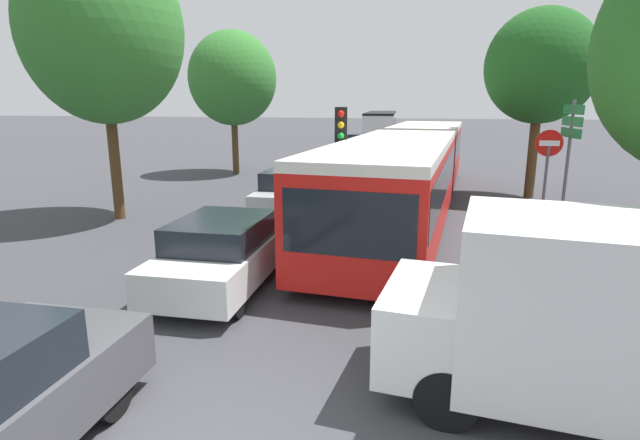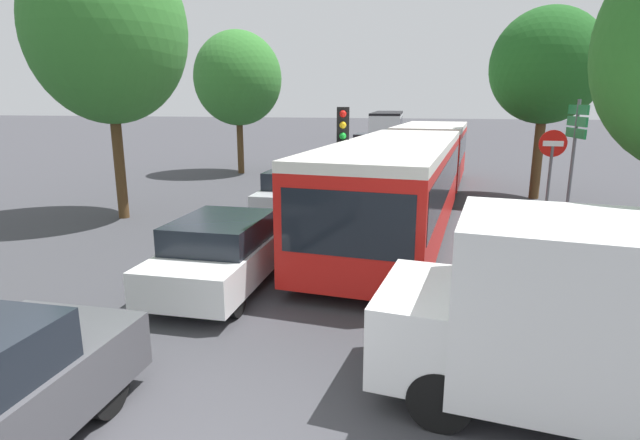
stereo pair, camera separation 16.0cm
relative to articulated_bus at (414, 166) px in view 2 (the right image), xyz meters
name	(u,v)px [view 2 (the right image)]	position (x,y,z in m)	size (l,w,h in m)	color
articulated_bus	(414,166)	(0.00, 0.00, 0.00)	(4.23, 17.49, 2.57)	red
city_bus_rear	(387,124)	(-3.58, 31.22, -0.04)	(3.02, 11.70, 2.50)	silver
queued_car_white	(223,252)	(-3.33, -7.81, -0.78)	(1.71, 4.02, 1.40)	white
queued_car_silver	(298,192)	(-3.57, -1.38, -0.74)	(1.79, 4.21, 1.46)	#B7BABF
queued_car_blue	(332,168)	(-3.61, 4.56, -0.75)	(1.78, 4.18, 1.45)	#284799
queued_car_black	(357,154)	(-3.46, 10.74, -0.80)	(1.67, 3.92, 1.36)	black
queued_car_red	(368,145)	(-3.57, 16.48, -0.75)	(1.77, 4.16, 1.45)	#B21E19
white_van	(626,319)	(2.68, -10.77, -0.24)	(5.21, 2.56, 2.31)	white
traffic_light	(343,142)	(-1.76, -3.49, 1.01)	(0.35, 0.38, 3.40)	#56595E
no_entry_sign	(550,166)	(3.60, -2.31, 0.39)	(0.70, 0.08, 2.82)	#56595E
direction_sign_post	(575,135)	(4.67, -0.16, 1.08)	(0.23, 1.40, 3.60)	#56595E
tree_left_mid	(107,30)	(-8.76, -2.94, 4.03)	(4.54, 4.54, 8.19)	#51381E
tree_left_far	(238,79)	(-8.77, 7.09, 3.09)	(4.21, 4.21, 6.83)	#51381E
tree_right_mid	(547,69)	(4.33, 3.14, 3.14)	(3.90, 3.90, 6.75)	#51381E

